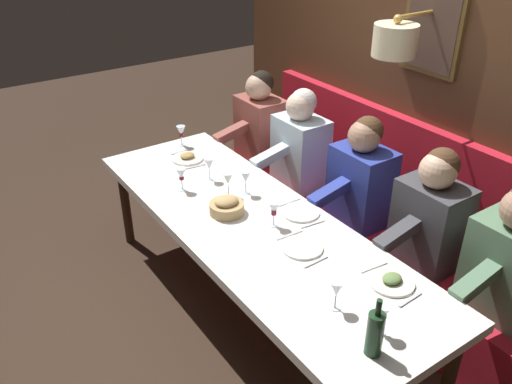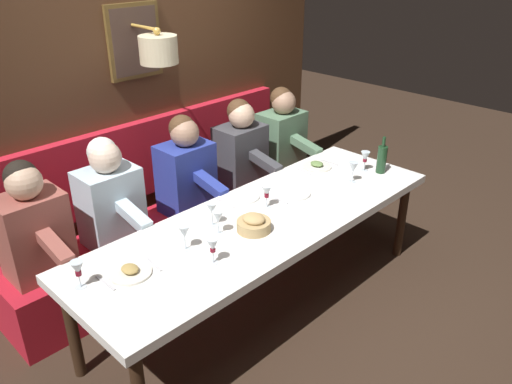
# 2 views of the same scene
# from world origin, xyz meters

# --- Properties ---
(ground_plane) EXTENTS (12.00, 12.00, 0.00)m
(ground_plane) POSITION_xyz_m (0.00, 0.00, 0.00)
(ground_plane) COLOR #332319
(dining_table) EXTENTS (0.90, 2.76, 0.74)m
(dining_table) POSITION_xyz_m (0.00, 0.00, 0.68)
(dining_table) COLOR white
(dining_table) RESTS_ON ground_plane
(banquette_bench) EXTENTS (0.52, 2.96, 0.45)m
(banquette_bench) POSITION_xyz_m (0.89, 0.00, 0.23)
(banquette_bench) COLOR red
(banquette_bench) RESTS_ON ground_plane
(back_wall_panel) EXTENTS (0.59, 4.16, 2.90)m
(back_wall_panel) POSITION_xyz_m (1.46, -0.00, 1.36)
(back_wall_panel) COLOR #51331E
(back_wall_panel) RESTS_ON ground_plane
(diner_nearest) EXTENTS (0.60, 0.40, 0.79)m
(diner_nearest) POSITION_xyz_m (0.88, -1.16, 0.82)
(diner_nearest) COLOR #567A5B
(diner_nearest) RESTS_ON banquette_bench
(diner_near) EXTENTS (0.60, 0.40, 0.79)m
(diner_near) POSITION_xyz_m (0.88, -0.63, 0.82)
(diner_near) COLOR #3D3D42
(diner_near) RESTS_ON banquette_bench
(diner_middle) EXTENTS (0.60, 0.40, 0.79)m
(diner_middle) POSITION_xyz_m (0.88, -0.03, 0.82)
(diner_middle) COLOR #283893
(diner_middle) RESTS_ON banquette_bench
(diner_far) EXTENTS (0.60, 0.40, 0.79)m
(diner_far) POSITION_xyz_m (0.88, 0.64, 0.82)
(diner_far) COLOR silver
(diner_far) RESTS_ON banquette_bench
(diner_farthest) EXTENTS (0.60, 0.40, 0.79)m
(diner_farthest) POSITION_xyz_m (0.88, 1.19, 0.82)
(diner_farthest) COLOR #934C42
(diner_farthest) RESTS_ON banquette_bench
(place_setting_0) EXTENTS (0.24, 0.31, 0.01)m
(place_setting_0) POSITION_xyz_m (0.31, -0.09, 0.75)
(place_setting_0) COLOR white
(place_setting_0) RESTS_ON dining_table
(place_setting_1) EXTENTS (0.24, 0.32, 0.05)m
(place_setting_1) POSITION_xyz_m (0.26, -0.90, 0.75)
(place_setting_1) COLOR silver
(place_setting_1) RESTS_ON dining_table
(place_setting_2) EXTENTS (0.24, 0.32, 0.05)m
(place_setting_2) POSITION_xyz_m (0.08, 1.00, 0.75)
(place_setting_2) COLOR silver
(place_setting_2) RESTS_ON dining_table
(place_setting_3) EXTENTS (0.24, 0.31, 0.01)m
(place_setting_3) POSITION_xyz_m (0.08, -0.39, 0.75)
(place_setting_3) COLOR white
(place_setting_3) RESTS_ON dining_table
(wine_glass_0) EXTENTS (0.07, 0.07, 0.16)m
(wine_glass_0) POSITION_xyz_m (-0.17, 0.61, 0.86)
(wine_glass_0) COLOR silver
(wine_glass_0) RESTS_ON dining_table
(wine_glass_1) EXTENTS (0.07, 0.07, 0.16)m
(wine_glass_1) POSITION_xyz_m (0.17, 0.32, 0.86)
(wine_glass_1) COLOR silver
(wine_glass_1) RESTS_ON dining_table
(wine_glass_2) EXTENTS (0.07, 0.07, 0.16)m
(wine_glass_2) POSITION_xyz_m (-0.10, -0.87, 0.86)
(wine_glass_2) COLOR silver
(wine_glass_2) RESTS_ON dining_table
(wine_glass_3) EXTENTS (0.07, 0.07, 0.16)m
(wine_glass_3) POSITION_xyz_m (0.08, -0.11, 0.86)
(wine_glass_3) COLOR silver
(wine_glass_3) RESTS_ON dining_table
(wine_glass_4) EXTENTS (0.07, 0.07, 0.16)m
(wine_glass_4) POSITION_xyz_m (-0.05, -1.11, 0.86)
(wine_glass_4) COLOR silver
(wine_glass_4) RESTS_ON dining_table
(wine_glass_5) EXTENTS (0.07, 0.07, 0.16)m
(wine_glass_5) POSITION_xyz_m (0.06, 0.63, 0.86)
(wine_glass_5) COLOR silver
(wine_glass_5) RESTS_ON dining_table
(wine_glass_6) EXTENTS (0.07, 0.07, 0.16)m
(wine_glass_6) POSITION_xyz_m (0.05, 0.37, 0.86)
(wine_glass_6) COLOR silver
(wine_glass_6) RESTS_ON dining_table
(wine_glass_7) EXTENTS (0.07, 0.07, 0.16)m
(wine_glass_7) POSITION_xyz_m (0.17, 1.26, 0.86)
(wine_glass_7) COLOR silver
(wine_glass_7) RESTS_ON dining_table
(wine_bottle) EXTENTS (0.08, 0.08, 0.30)m
(wine_bottle) POSITION_xyz_m (-0.16, -1.18, 0.86)
(wine_bottle) COLOR #19381E
(wine_bottle) RESTS_ON dining_table
(bread_bowl) EXTENTS (0.22, 0.22, 0.12)m
(bread_bowl) POSITION_xyz_m (-0.07, 0.18, 0.79)
(bread_bowl) COLOR tan
(bread_bowl) RESTS_ON dining_table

